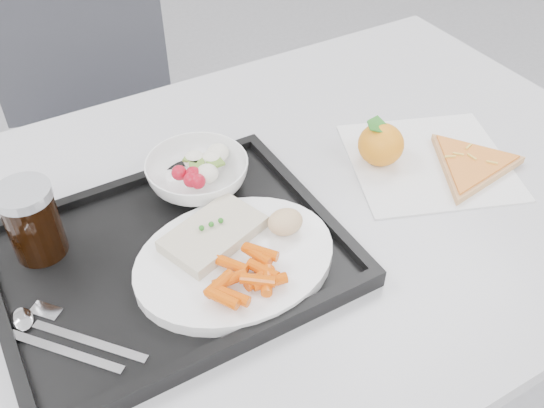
# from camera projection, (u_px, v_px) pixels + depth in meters

# --- Properties ---
(table) EXTENTS (1.20, 0.80, 0.75)m
(table) POSITION_uv_depth(u_px,v_px,m) (280.00, 235.00, 0.95)
(table) COLOR #B0B0B2
(table) RESTS_ON ground
(chair) EXTENTS (0.53, 0.54, 0.93)m
(chair) POSITION_uv_depth(u_px,v_px,m) (102.00, 115.00, 1.47)
(chair) COLOR #34353B
(chair) RESTS_ON ground
(tray) EXTENTS (0.45, 0.35, 0.03)m
(tray) POSITION_uv_depth(u_px,v_px,m) (171.00, 259.00, 0.81)
(tray) COLOR black
(tray) RESTS_ON table
(dinner_plate) EXTENTS (0.27, 0.27, 0.02)m
(dinner_plate) POSITION_uv_depth(u_px,v_px,m) (235.00, 260.00, 0.79)
(dinner_plate) COLOR white
(dinner_plate) RESTS_ON tray
(fish_fillet) EXTENTS (0.15, 0.12, 0.03)m
(fish_fillet) POSITION_uv_depth(u_px,v_px,m) (213.00, 233.00, 0.80)
(fish_fillet) COLOR beige
(fish_fillet) RESTS_ON dinner_plate
(bread_roll) EXTENTS (0.05, 0.05, 0.03)m
(bread_roll) POSITION_uv_depth(u_px,v_px,m) (285.00, 222.00, 0.81)
(bread_roll) COLOR #D1BF75
(bread_roll) RESTS_ON dinner_plate
(salad_bowl) EXTENTS (0.15, 0.15, 0.05)m
(salad_bowl) POSITION_uv_depth(u_px,v_px,m) (197.00, 174.00, 0.90)
(salad_bowl) COLOR white
(salad_bowl) RESTS_ON tray
(cola_glass) EXTENTS (0.07, 0.07, 0.11)m
(cola_glass) POSITION_uv_depth(u_px,v_px,m) (32.00, 220.00, 0.78)
(cola_glass) COLOR black
(cola_glass) RESTS_ON tray
(cutlery) EXTENTS (0.14, 0.15, 0.01)m
(cutlery) POSITION_uv_depth(u_px,v_px,m) (56.00, 334.00, 0.71)
(cutlery) COLOR silver
(cutlery) RESTS_ON tray
(napkin) EXTENTS (0.32, 0.31, 0.00)m
(napkin) POSITION_uv_depth(u_px,v_px,m) (429.00, 161.00, 0.98)
(napkin) COLOR white
(napkin) RESTS_ON table
(tangerine) EXTENTS (0.09, 0.09, 0.07)m
(tangerine) POSITION_uv_depth(u_px,v_px,m) (381.00, 144.00, 0.96)
(tangerine) COLOR orange
(tangerine) RESTS_ON napkin
(pizza_slice) EXTENTS (0.28, 0.28, 0.02)m
(pizza_slice) POSITION_uv_depth(u_px,v_px,m) (471.00, 164.00, 0.96)
(pizza_slice) COLOR tan
(pizza_slice) RESTS_ON napkin
(carrot_pile) EXTENTS (0.11, 0.09, 0.02)m
(carrot_pile) POSITION_uv_depth(u_px,v_px,m) (248.00, 276.00, 0.74)
(carrot_pile) COLOR #D14C04
(carrot_pile) RESTS_ON dinner_plate
(salad_contents) EXTENTS (0.10, 0.08, 0.03)m
(salad_contents) POSITION_uv_depth(u_px,v_px,m) (205.00, 164.00, 0.90)
(salad_contents) COLOR #A20D1E
(salad_contents) RESTS_ON salad_bowl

